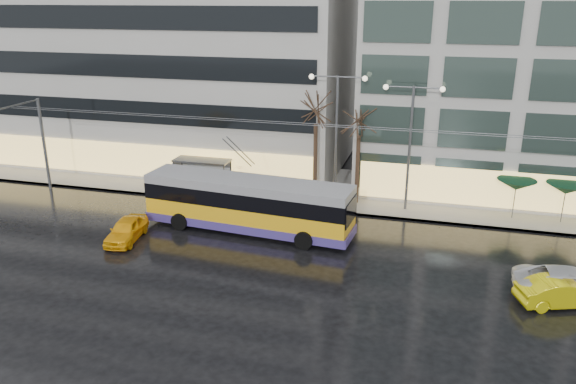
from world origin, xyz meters
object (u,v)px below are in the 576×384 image
at_px(street_lamp_near, 337,122).
at_px(taxi_a, 126,230).
at_px(trolleybus, 248,206).
at_px(bus_shelter, 199,167).

xyz_separation_m(street_lamp_near, taxi_a, (-11.06, -9.53, -5.31)).
height_order(trolleybus, taxi_a, trolleybus).
xyz_separation_m(trolleybus, street_lamp_near, (4.37, 6.19, 4.32)).
relative_size(bus_shelter, street_lamp_near, 0.47).
relative_size(bus_shelter, taxi_a, 1.05).
bearing_deg(trolleybus, street_lamp_near, 54.79).
height_order(street_lamp_near, taxi_a, street_lamp_near).
bearing_deg(taxi_a, trolleybus, 18.77).
height_order(trolleybus, bus_shelter, trolleybus).
xyz_separation_m(bus_shelter, taxi_a, (-0.67, -9.42, -1.28)).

